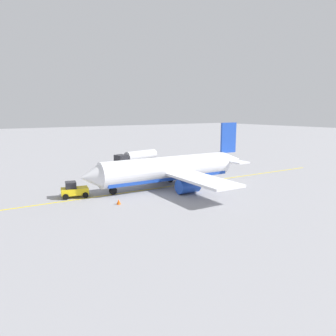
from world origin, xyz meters
name	(u,v)px	position (x,y,z in m)	size (l,w,h in m)	color
ground_plane	(168,187)	(0.00, 0.00, 0.00)	(400.00, 400.00, 0.00)	#939399
airplane	(170,169)	(-0.46, 0.03, 2.72)	(28.94, 27.20, 9.81)	white
fuel_tanker	(137,157)	(-6.14, -20.97, 1.73)	(11.42, 4.48, 3.15)	#2D2D33
pushback_tug	(74,190)	(14.23, -2.29, 1.01)	(3.96, 3.01, 2.20)	yellow
refueling_worker	(116,166)	(0.69, -17.44, 0.82)	(0.54, 0.39, 1.71)	navy
safety_cone_nose	(119,202)	(10.66, 4.34, 0.32)	(0.57, 0.57, 0.64)	#F2590F
taxi_line_marking	(168,187)	(0.00, 0.00, 0.01)	(66.72, 0.30, 0.01)	yellow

